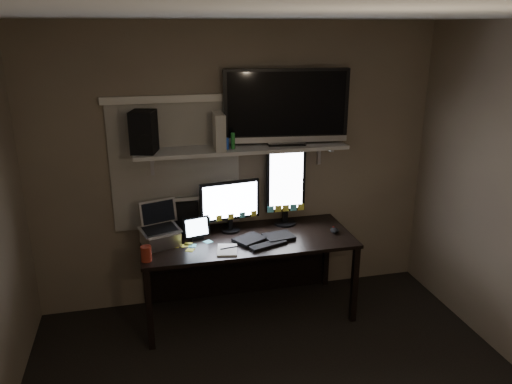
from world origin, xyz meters
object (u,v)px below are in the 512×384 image
object	(u,v)px
monitor_landscape	(230,206)
tv	(286,107)
keyboard	(264,238)
cup	(146,254)
laptop	(160,226)
desk	(245,251)
speaker	(144,132)
mouse	(334,230)
tablet	(197,228)
monitor_portrait	(286,187)
game_console	(219,131)

from	to	relation	value
monitor_landscape	tv	size ratio (longest dim) A/B	0.50
keyboard	cup	distance (m)	1.00
laptop	tv	distance (m)	1.45
desk	speaker	bearing A→B (deg)	174.92
keyboard	mouse	distance (m)	0.64
tablet	tv	size ratio (longest dim) A/B	0.21
monitor_portrait	tablet	world-z (taller)	monitor_portrait
tablet	game_console	bearing A→B (deg)	10.04
tablet	tv	distance (m)	1.27
mouse	laptop	world-z (taller)	laptop
keyboard	desk	bearing A→B (deg)	102.89
laptop	speaker	world-z (taller)	speaker
game_console	keyboard	bearing A→B (deg)	-34.89
keyboard	tablet	distance (m)	0.58
monitor_landscape	speaker	distance (m)	0.97
game_console	monitor_portrait	bearing A→B (deg)	8.05
monitor_landscape	speaker	bearing A→B (deg)	171.41
tablet	speaker	distance (m)	0.91
cup	game_console	xyz separation A→B (m)	(0.65, 0.42, 0.84)
keyboard	cup	world-z (taller)	cup
mouse	speaker	bearing A→B (deg)	-176.46
desk	cup	xyz separation A→B (m)	(-0.85, -0.37, 0.24)
desk	monitor_landscape	bearing A→B (deg)	153.05
desk	tv	world-z (taller)	tv
desk	cup	bearing A→B (deg)	-156.30
keyboard	monitor_portrait	bearing A→B (deg)	28.81
monitor_landscape	cup	distance (m)	0.87
desk	keyboard	size ratio (longest dim) A/B	3.55
desk	game_console	xyz separation A→B (m)	(-0.20, 0.05, 1.08)
cup	tv	size ratio (longest dim) A/B	0.11
cup	speaker	bearing A→B (deg)	83.34
game_console	speaker	distance (m)	0.60
mouse	laptop	size ratio (longest dim) A/B	0.31
cup	monitor_portrait	bearing A→B (deg)	21.05
monitor_landscape	cup	world-z (taller)	monitor_landscape
mouse	game_console	distance (m)	1.33
laptop	game_console	world-z (taller)	game_console
desk	tv	xyz separation A→B (m)	(0.39, 0.10, 1.25)
desk	tablet	world-z (taller)	tablet
laptop	speaker	bearing A→B (deg)	92.95
mouse	tablet	xyz separation A→B (m)	(-1.19, 0.14, 0.08)
desk	monitor_portrait	world-z (taller)	monitor_portrait
desk	speaker	distance (m)	1.36
monitor_landscape	keyboard	xyz separation A→B (m)	(0.24, -0.26, -0.22)
mouse	laptop	xyz separation A→B (m)	(-1.50, 0.07, 0.16)
mouse	monitor_landscape	bearing A→B (deg)	177.41
tablet	laptop	distance (m)	0.32
monitor_landscape	game_console	distance (m)	0.67
monitor_portrait	keyboard	world-z (taller)	monitor_portrait
monitor_landscape	mouse	bearing A→B (deg)	-22.92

